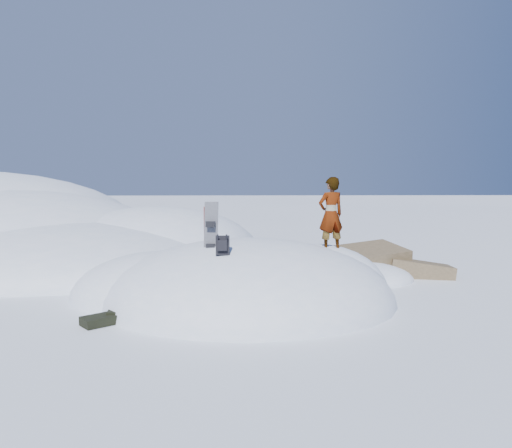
{
  "coord_description": "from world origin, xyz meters",
  "views": [
    {
      "loc": [
        -0.1,
        -11.75,
        3.04
      ],
      "look_at": [
        0.19,
        0.3,
        1.83
      ],
      "focal_mm": 35.0,
      "sensor_mm": 36.0,
      "label": 1
    }
  ],
  "objects_px": {
    "snowboard_red": "(209,234)",
    "snowboard_dark": "(211,238)",
    "backpack": "(223,245)",
    "person": "(331,215)"
  },
  "relations": [
    {
      "from": "person",
      "to": "snowboard_red",
      "type": "bearing_deg",
      "value": -20.96
    },
    {
      "from": "snowboard_red",
      "to": "snowboard_dark",
      "type": "relative_size",
      "value": 0.83
    },
    {
      "from": "snowboard_dark",
      "to": "person",
      "type": "xyz_separation_m",
      "value": [
        2.92,
        1.22,
        0.42
      ]
    },
    {
      "from": "snowboard_red",
      "to": "backpack",
      "type": "distance_m",
      "value": 1.84
    },
    {
      "from": "snowboard_red",
      "to": "snowboard_dark",
      "type": "height_order",
      "value": "snowboard_dark"
    },
    {
      "from": "backpack",
      "to": "person",
      "type": "xyz_separation_m",
      "value": [
        2.63,
        1.81,
        0.51
      ]
    },
    {
      "from": "snowboard_red",
      "to": "backpack",
      "type": "bearing_deg",
      "value": -71.79
    },
    {
      "from": "snowboard_red",
      "to": "snowboard_dark",
      "type": "distance_m",
      "value": 1.21
    },
    {
      "from": "snowboard_red",
      "to": "person",
      "type": "bearing_deg",
      "value": 5.59
    },
    {
      "from": "snowboard_red",
      "to": "backpack",
      "type": "relative_size",
      "value": 2.83
    }
  ]
}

